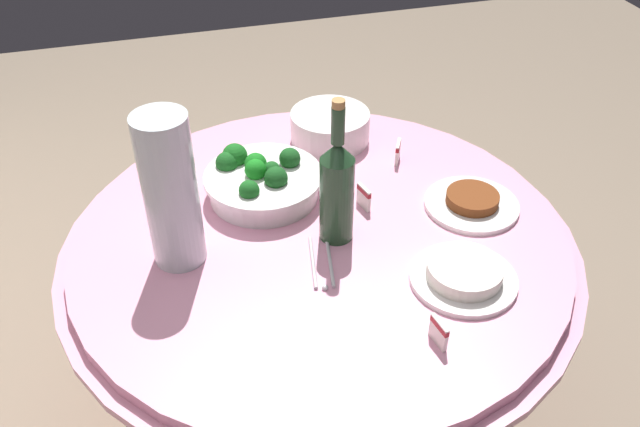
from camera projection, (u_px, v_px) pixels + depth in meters
buffet_table at (320, 341)px, 1.72m from camera, size 1.16×1.16×0.74m
broccoli_bowl at (262, 181)px, 1.58m from camera, size 0.28×0.28×0.11m
plate_stack at (330, 127)px, 1.78m from camera, size 0.21×0.21×0.08m
wine_bottle at (337, 188)px, 1.41m from camera, size 0.07×0.07×0.34m
decorative_fruit_vase at (172, 199)px, 1.34m from camera, size 0.11×0.11×0.34m
serving_tongs at (322, 264)px, 1.41m from camera, size 0.17×0.07×0.01m
food_plate_stir_fry at (472, 202)px, 1.56m from camera, size 0.22×0.22×0.04m
food_plate_rice at (464, 274)px, 1.36m from camera, size 0.22×0.22×0.04m
label_placard_front at (364, 196)px, 1.55m from camera, size 0.05×0.02×0.05m
label_placard_mid at (398, 151)px, 1.71m from camera, size 0.05×0.03×0.05m
label_placard_rear at (439, 331)px, 1.22m from camera, size 0.05×0.02×0.05m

